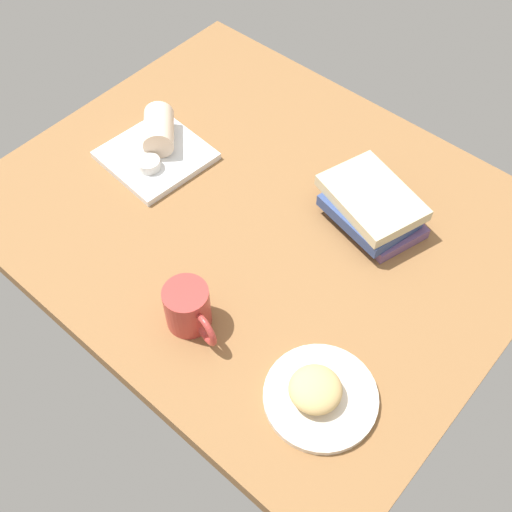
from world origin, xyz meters
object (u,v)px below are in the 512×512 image
Objects in this scene: square_plate at (156,155)px; scone_pastry at (315,389)px; breakfast_wrap at (158,130)px; coffee_mug at (189,308)px; round_plate at (321,397)px; sauce_cup at (149,164)px; book_stack at (372,208)px.

scone_pastry is at bearing 160.52° from square_plate.
breakfast_wrap is 47.88cm from coffee_mug.
round_plate is 3.89× the size of sauce_cup.
round_plate is 0.82× the size of book_stack.
round_plate is at bearing 164.05° from sauce_cup.
breakfast_wrap reaches higher than sauce_cup.
book_stack is at bearing -66.50° from round_plate.
coffee_mug is at bearing 6.64° from scone_pastry.
coffee_mug reaches higher than square_plate.
square_plate is 1.84× the size of breakfast_wrap.
scone_pastry reaches higher than sauce_cup.
coffee_mug reaches higher than scone_pastry.
sauce_cup is 0.45× the size of breakfast_wrap.
scone_pastry is 0.80× the size of breakfast_wrap.
sauce_cup is at bearing -16.76° from scone_pastry.
sauce_cup is (-2.43, 4.06, 2.02)cm from square_plate.
square_plate is at bearing -104.70° from breakfast_wrap.
sauce_cup reaches higher than round_plate.
coffee_mug reaches higher than round_plate.
book_stack is at bearing -104.49° from coffee_mug.
coffee_mug is at bearing 147.74° from sauce_cup.
coffee_mug is at bearing 144.98° from square_plate.
sauce_cup is at bearing -32.26° from coffee_mug.
round_plate is at bearing 113.50° from book_stack.
sauce_cup is 8.80cm from breakfast_wrap.
sauce_cup is 49.53cm from book_stack.
breakfast_wrap reaches higher than square_plate.
round_plate is 67.63cm from square_plate.
breakfast_wrap is at bearing -36.86° from coffee_mug.
coffee_mug is (27.70, 3.81, 4.10)cm from round_plate.
square_plate is (63.19, -22.35, -2.90)cm from scone_pastry.
square_plate is 50.33cm from book_stack.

